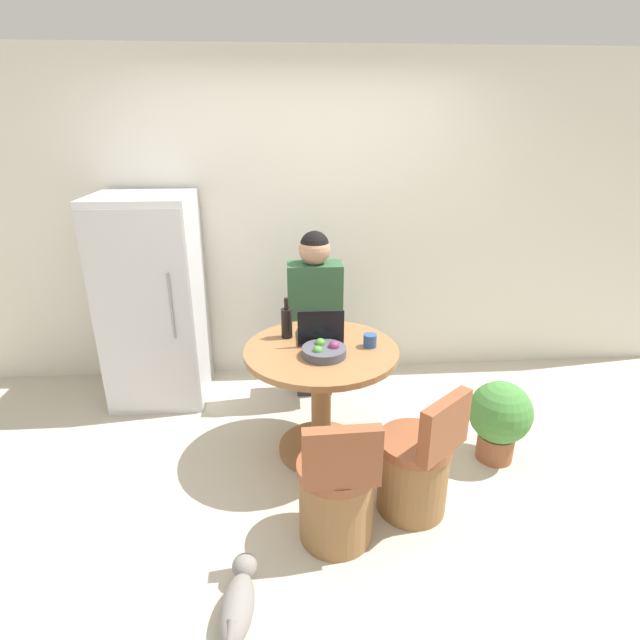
% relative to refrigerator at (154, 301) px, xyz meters
% --- Properties ---
extents(ground_plane, '(12.00, 12.00, 0.00)m').
position_rel_refrigerator_xyz_m(ground_plane, '(1.19, -1.19, -0.80)').
color(ground_plane, beige).
extents(wall_back, '(7.00, 0.06, 2.60)m').
position_rel_refrigerator_xyz_m(wall_back, '(1.19, 0.39, 0.50)').
color(wall_back, silver).
rests_on(wall_back, ground_plane).
extents(refrigerator, '(0.70, 0.70, 1.60)m').
position_rel_refrigerator_xyz_m(refrigerator, '(0.00, 0.00, 0.00)').
color(refrigerator, silver).
rests_on(refrigerator, ground_plane).
extents(dining_table, '(0.97, 0.97, 0.77)m').
position_rel_refrigerator_xyz_m(dining_table, '(1.22, -0.87, -0.29)').
color(dining_table, olive).
rests_on(dining_table, ground_plane).
extents(chair_near_right_corner, '(0.48, 0.48, 0.78)m').
position_rel_refrigerator_xyz_m(chair_near_right_corner, '(1.71, -1.44, -0.52)').
color(chair_near_right_corner, olive).
rests_on(chair_near_right_corner, ground_plane).
extents(chair_near_camera, '(0.42, 0.42, 0.78)m').
position_rel_refrigerator_xyz_m(chair_near_camera, '(1.25, -1.62, -0.52)').
color(chair_near_camera, olive).
rests_on(chair_near_camera, ground_plane).
extents(person_seated, '(0.40, 0.37, 1.36)m').
position_rel_refrigerator_xyz_m(person_seated, '(1.22, -0.16, -0.04)').
color(person_seated, '#2D2D38').
rests_on(person_seated, ground_plane).
extents(laptop, '(0.29, 0.25, 0.24)m').
position_rel_refrigerator_xyz_m(laptop, '(1.22, -0.75, 0.01)').
color(laptop, '#232328').
rests_on(laptop, dining_table).
extents(fruit_bowl, '(0.27, 0.27, 0.09)m').
position_rel_refrigerator_xyz_m(fruit_bowl, '(1.23, -0.97, -0.00)').
color(fruit_bowl, '#4C4C56').
rests_on(fruit_bowl, dining_table).
extents(coffee_cup, '(0.08, 0.08, 0.08)m').
position_rel_refrigerator_xyz_m(coffee_cup, '(1.53, -0.86, 0.01)').
color(coffee_cup, '#2D4C84').
rests_on(coffee_cup, dining_table).
extents(bottle, '(0.07, 0.07, 0.27)m').
position_rel_refrigerator_xyz_m(bottle, '(1.01, -0.68, 0.07)').
color(bottle, black).
rests_on(bottle, dining_table).
extents(cat, '(0.18, 0.50, 0.16)m').
position_rel_refrigerator_xyz_m(cat, '(0.76, -2.05, -0.72)').
color(cat, gray).
rests_on(cat, ground_plane).
extents(potted_plant, '(0.40, 0.40, 0.55)m').
position_rel_refrigerator_xyz_m(potted_plant, '(2.36, -1.02, -0.49)').
color(potted_plant, '#935638').
rests_on(potted_plant, ground_plane).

